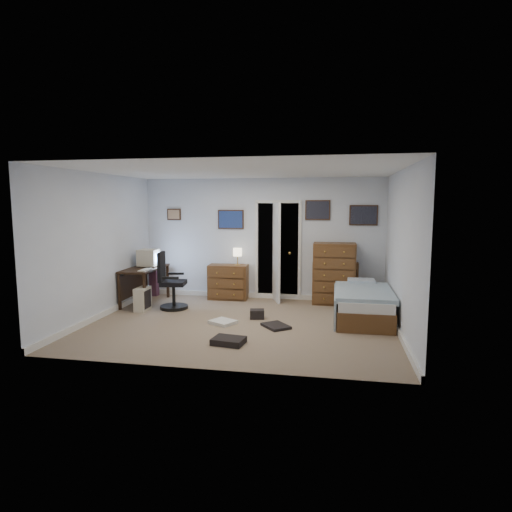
{
  "coord_description": "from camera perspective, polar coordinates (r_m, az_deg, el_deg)",
  "views": [
    {
      "loc": [
        1.48,
        -6.74,
        1.98
      ],
      "look_at": [
        0.19,
        0.3,
        1.1
      ],
      "focal_mm": 30.0,
      "sensor_mm": 36.0,
      "label": 1
    }
  ],
  "objects": [
    {
      "name": "computer_desk",
      "position": [
        8.81,
        -15.12,
        -2.55
      ],
      "size": [
        0.6,
        1.26,
        0.72
      ],
      "rotation": [
        0.0,
        0.0,
        0.02
      ],
      "color": "black",
      "rests_on": "floor"
    },
    {
      "name": "crt_monitor",
      "position": [
        8.86,
        -14.14,
        -0.22
      ],
      "size": [
        0.38,
        0.35,
        0.35
      ],
      "rotation": [
        0.0,
        0.0,
        0.02
      ],
      "color": "beige",
      "rests_on": "computer_desk"
    },
    {
      "name": "office_chair",
      "position": [
        8.24,
        -11.35,
        -4.07
      ],
      "size": [
        0.6,
        0.6,
        1.08
      ],
      "rotation": [
        0.0,
        0.0,
        0.15
      ],
      "color": "black",
      "rests_on": "floor"
    },
    {
      "name": "low_dresser",
      "position": [
        8.93,
        -3.72,
        -3.46
      ],
      "size": [
        0.83,
        0.44,
        0.72
      ],
      "primitive_type": "cube",
      "rotation": [
        0.0,
        0.0,
        0.05
      ],
      "color": "brown",
      "rests_on": "floor"
    },
    {
      "name": "media_stack",
      "position": [
        9.48,
        -13.45,
        -2.72
      ],
      "size": [
        0.16,
        0.16,
        0.82
      ],
      "primitive_type": "cube",
      "rotation": [
        0.0,
        0.0,
        0.01
      ],
      "color": "maroon",
      "rests_on": "floor"
    },
    {
      "name": "floor",
      "position": [
        7.19,
        -1.98,
        -9.08
      ],
      "size": [
        5.0,
        4.0,
        0.02
      ],
      "primitive_type": "cube",
      "color": "gray",
      "rests_on": "ground"
    },
    {
      "name": "wall_posters",
      "position": [
        8.77,
        4.4,
        5.46
      ],
      "size": [
        4.38,
        0.04,
        0.6
      ],
      "color": "#331E11",
      "rests_on": "floor"
    },
    {
      "name": "doorway",
      "position": [
        9.14,
        3.17,
        0.86
      ],
      "size": [
        0.96,
        1.12,
        2.05
      ],
      "color": "black",
      "rests_on": "floor"
    },
    {
      "name": "keyboard",
      "position": [
        8.36,
        -14.54,
        -1.8
      ],
      "size": [
        0.15,
        0.39,
        0.02
      ],
      "primitive_type": "cube",
      "rotation": [
        0.0,
        0.0,
        0.02
      ],
      "color": "beige",
      "rests_on": "computer_desk"
    },
    {
      "name": "pc_tower",
      "position": [
        8.27,
        -14.87,
        -5.55
      ],
      "size": [
        0.21,
        0.41,
        0.43
      ],
      "rotation": [
        0.0,
        0.0,
        0.02
      ],
      "color": "beige",
      "rests_on": "floor"
    },
    {
      "name": "bed",
      "position": [
        7.61,
        13.97,
        -6.16
      ],
      "size": [
        0.96,
        1.78,
        0.58
      ],
      "rotation": [
        0.0,
        0.0,
        -0.0
      ],
      "color": "brown",
      "rests_on": "floor"
    },
    {
      "name": "table_lamp",
      "position": [
        8.8,
        -2.48,
        0.43
      ],
      "size": [
        0.19,
        0.19,
        0.35
      ],
      "rotation": [
        0.0,
        0.0,
        0.05
      ],
      "color": "gold",
      "rests_on": "low_dresser"
    },
    {
      "name": "floor_clutter",
      "position": [
        6.82,
        -1.69,
        -9.49
      ],
      "size": [
        1.41,
        1.72,
        0.15
      ],
      "rotation": [
        0.0,
        0.0,
        0.04
      ],
      "color": "black",
      "rests_on": "floor"
    },
    {
      "name": "tall_dresser",
      "position": [
        8.6,
        10.36,
        -2.3
      ],
      "size": [
        0.82,
        0.49,
        1.21
      ],
      "primitive_type": "cube",
      "rotation": [
        0.0,
        0.0,
        0.0
      ],
      "color": "brown",
      "rests_on": "floor"
    },
    {
      "name": "headboard_bookcase",
      "position": [
        8.74,
        10.5,
        -3.32
      ],
      "size": [
        0.9,
        0.24,
        0.81
      ],
      "rotation": [
        0.0,
        0.0,
        -0.01
      ],
      "color": "brown",
      "rests_on": "floor"
    }
  ]
}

